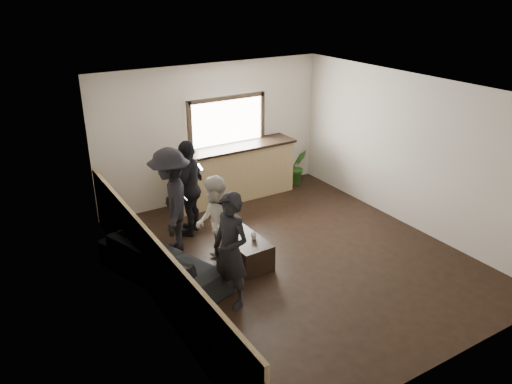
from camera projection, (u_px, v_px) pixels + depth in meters
ground at (296, 256)px, 8.39m from camera, size 5.00×6.00×0.01m
room_shell at (259, 184)px, 7.46m from camera, size 5.01×6.01×2.80m
bar_counter at (234, 169)px, 10.40m from camera, size 2.70×0.68×2.13m
sofa at (165, 260)px, 7.65m from camera, size 1.57×2.39×0.65m
coffee_table at (244, 250)px, 8.12m from camera, size 0.58×1.00×0.44m
cup_a at (232, 235)px, 8.04m from camera, size 0.17×0.17×0.10m
cup_b at (254, 236)px, 8.01m from camera, size 0.13×0.13×0.10m
potted_plant at (297, 166)px, 11.23m from camera, size 0.48×0.41×0.81m
person_a at (231, 251)px, 6.86m from camera, size 0.55×0.70×1.70m
person_b at (215, 224)px, 7.77m from camera, size 0.84×0.93×1.55m
person_c at (171, 202)px, 8.21m from camera, size 1.04×1.34×1.83m
person_d at (189, 188)px, 8.83m from camera, size 1.04×1.03×1.76m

